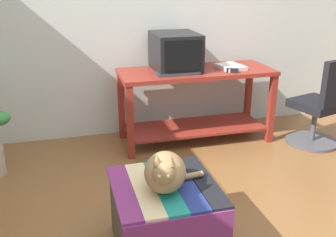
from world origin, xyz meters
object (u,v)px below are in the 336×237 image
book (231,67)px  office_chair (321,108)px  tv_monitor (175,52)px  desk (196,93)px  cat (165,172)px  stapler (232,70)px  keyboard (178,73)px  ottoman_with_blanket (164,217)px

book → office_chair: size_ratio=0.32×
tv_monitor → book: tv_monitor is taller
desk → cat: 1.79m
cat → stapler: 1.78m
stapler → cat: bearing=171.0°
book → desk: bearing=163.5°
keyboard → cat: 1.59m
desk → tv_monitor: tv_monitor is taller
keyboard → desk: bearing=31.0°
office_chair → keyboard: bearing=-28.9°
keyboard → cat: keyboard is taller
keyboard → office_chair: office_chair is taller
tv_monitor → book: (0.54, -0.11, -0.15)m
tv_monitor → book: 0.57m
tv_monitor → office_chair: bearing=-21.2°
tv_monitor → stapler: tv_monitor is taller
ottoman_with_blanket → keyboard: bearing=70.4°
keyboard → cat: (-0.52, -1.49, -0.19)m
desk → stapler: bearing=-33.0°
stapler → keyboard: bearing=111.0°
office_chair → stapler: bearing=-32.9°
desk → book: bearing=-7.4°
office_chair → book: bearing=-42.8°
office_chair → tv_monitor: bearing=-36.9°
ottoman_with_blanket → office_chair: bearing=30.8°
book → ottoman_with_blanket: book is taller
keyboard → ottoman_with_blanket: keyboard is taller
ottoman_with_blanket → cat: 0.34m
cat → desk: bearing=82.7°
book → office_chair: office_chair is taller
stapler → tv_monitor: bearing=89.8°
desk → ottoman_with_blanket: size_ratio=2.30×
tv_monitor → office_chair: size_ratio=0.59×
book → cat: size_ratio=0.67×
desk → ottoman_with_blanket: desk is taller
tv_monitor → cat: size_ratio=1.24×
desk → keyboard: bearing=-150.0°
ottoman_with_blanket → desk: bearing=64.7°
office_chair → ottoman_with_blanket: bearing=14.8°
desk → tv_monitor: bearing=161.6°
book → office_chair: bearing=-36.2°
keyboard → stapler: 0.53m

